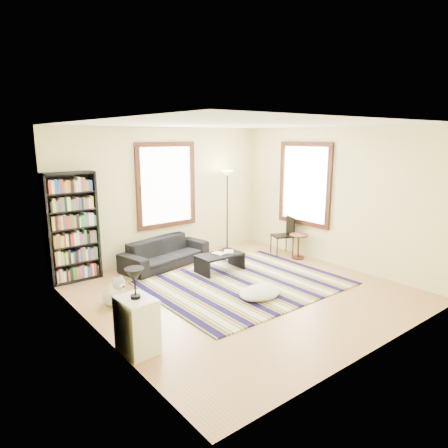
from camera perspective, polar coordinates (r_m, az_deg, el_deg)
floor at (r=7.00m, az=2.58°, el=-9.93°), size 5.00×5.00×0.10m
ceiling at (r=6.48m, az=2.83°, el=14.52°), size 5.00×5.00×0.10m
wall_back at (r=8.65m, az=-8.47°, el=4.23°), size 5.00×0.10×2.80m
wall_front at (r=5.00m, az=22.24°, el=-2.53°), size 5.00×0.10×2.80m
wall_left at (r=5.31m, az=-18.56°, el=-1.41°), size 0.10×5.00×2.80m
wall_right at (r=8.46m, az=15.87°, el=3.71°), size 0.10×5.00×2.80m
window_back at (r=8.56m, az=-8.25°, el=5.50°), size 1.20×0.06×1.60m
window_right at (r=8.86m, az=11.45°, el=5.62°), size 0.06×1.20×1.60m
rug at (r=7.33m, az=3.01°, el=-8.38°), size 3.33×2.67×0.02m
sofa at (r=8.31m, az=-8.38°, el=-4.03°), size 1.14×2.02×0.56m
bookshelf at (r=7.70m, az=-20.86°, el=-0.48°), size 0.90×0.30×2.00m
coffee_table at (r=7.88m, az=-0.62°, el=-5.57°), size 0.97×0.63×0.36m
book_a at (r=7.76m, az=-1.20°, el=-4.36°), size 0.27×0.22×0.02m
book_b at (r=7.95m, az=0.02°, el=-3.97°), size 0.30×0.31×0.02m
floor_cushion at (r=6.69m, az=5.16°, el=-9.72°), size 0.88×0.76×0.19m
floor_lamp at (r=9.18m, az=0.46°, el=1.86°), size 0.33×0.33×1.86m
side_table at (r=8.83m, az=10.58°, el=-3.17°), size 0.47×0.47×0.54m
folding_chair at (r=9.04m, az=8.30°, el=-1.68°), size 0.54×0.53×0.86m
white_cabinet at (r=5.15m, az=-12.32°, el=-13.92°), size 0.41×0.52×0.70m
table_lamp at (r=4.94m, az=-12.61°, el=-8.28°), size 0.28×0.28×0.38m
dog at (r=6.55m, az=-15.53°, el=-9.11°), size 0.43×0.56×0.52m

